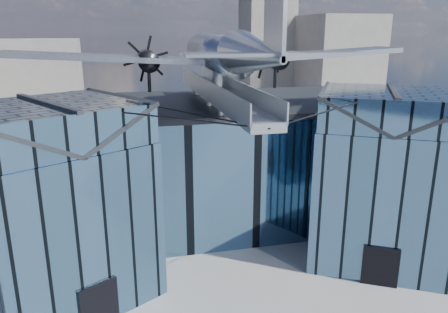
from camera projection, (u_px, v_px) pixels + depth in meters
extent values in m
plane|color=gray|center=(231.00, 265.00, 29.89)|extent=(120.00, 120.00, 0.00)
cube|color=#446A8B|center=(205.00, 162.00, 36.96)|extent=(28.00, 14.00, 9.50)
cube|color=#24272B|center=(204.00, 104.00, 35.58)|extent=(28.00, 14.00, 0.40)
cube|color=#446A8B|center=(60.00, 223.00, 25.27)|extent=(11.79, 11.43, 9.50)
cube|color=#446A8B|center=(49.00, 124.00, 23.63)|extent=(11.56, 11.20, 2.20)
cube|color=#24272B|center=(5.00, 130.00, 22.15)|extent=(7.98, 9.23, 2.40)
cube|color=#24272B|center=(87.00, 118.00, 25.12)|extent=(7.98, 9.23, 2.40)
cube|color=#24272B|center=(46.00, 103.00, 23.31)|extent=(4.30, 7.10, 0.18)
cube|color=black|center=(99.00, 305.00, 23.42)|extent=(2.03, 1.32, 2.60)
cube|color=black|center=(128.00, 203.00, 28.25)|extent=(0.34, 0.34, 9.50)
cube|color=#446A8B|center=(382.00, 193.00, 29.98)|extent=(11.79, 11.43, 9.50)
cube|color=#446A8B|center=(392.00, 108.00, 28.35)|extent=(11.56, 11.20, 2.20)
cube|color=#24272B|center=(356.00, 107.00, 28.96)|extent=(7.98, 9.23, 2.40)
cube|color=#24272B|center=(429.00, 110.00, 27.73)|extent=(7.98, 9.23, 2.40)
cube|color=#24272B|center=(394.00, 91.00, 28.02)|extent=(4.30, 7.10, 0.18)
cube|color=black|center=(380.00, 267.00, 27.22)|extent=(2.03, 1.32, 2.60)
cube|color=black|center=(316.00, 186.00, 31.21)|extent=(0.34, 0.34, 9.50)
cube|color=gray|center=(219.00, 96.00, 30.05)|extent=(1.80, 21.00, 0.50)
cube|color=gray|center=(206.00, 87.00, 29.67)|extent=(0.08, 21.00, 1.10)
cube|color=gray|center=(232.00, 86.00, 30.07)|extent=(0.08, 21.00, 1.10)
cylinder|color=gray|center=(195.00, 89.00, 39.11)|extent=(0.44, 0.44, 1.35)
cylinder|color=gray|center=(209.00, 99.00, 33.51)|extent=(0.44, 0.44, 1.35)
cylinder|color=gray|center=(221.00, 107.00, 29.77)|extent=(0.44, 0.44, 1.35)
cylinder|color=gray|center=(217.00, 82.00, 30.25)|extent=(0.70, 0.70, 1.40)
cylinder|color=black|center=(150.00, 115.00, 21.79)|extent=(10.55, 6.08, 0.69)
cylinder|color=black|center=(341.00, 107.00, 24.14)|extent=(10.55, 6.08, 0.69)
cylinder|color=black|center=(180.00, 111.00, 27.66)|extent=(6.09, 17.04, 1.19)
cylinder|color=black|center=(270.00, 107.00, 29.01)|extent=(6.09, 17.04, 1.19)
cylinder|color=#A9AEB6|center=(217.00, 53.00, 29.71)|extent=(2.50, 11.00, 2.50)
sphere|color=#A9AEB6|center=(202.00, 49.00, 34.84)|extent=(2.50, 2.50, 2.50)
cube|color=black|center=(204.00, 41.00, 33.71)|extent=(1.60, 1.40, 0.50)
cone|color=#A9AEB6|center=(258.00, 56.00, 21.22)|extent=(2.50, 7.00, 2.50)
cube|color=#A9AEB6|center=(275.00, 20.00, 18.63)|extent=(0.18, 2.40, 3.40)
cube|color=#A9AEB6|center=(273.00, 54.00, 19.11)|extent=(8.00, 1.80, 0.14)
cube|color=#A9AEB6|center=(112.00, 58.00, 29.15)|extent=(14.00, 3.20, 1.08)
cylinder|color=black|center=(148.00, 61.00, 30.32)|extent=(1.44, 3.20, 1.44)
cone|color=black|center=(146.00, 59.00, 32.00)|extent=(0.70, 0.70, 0.70)
cube|color=black|center=(146.00, 59.00, 32.14)|extent=(1.05, 0.06, 3.33)
cube|color=black|center=(146.00, 59.00, 32.14)|extent=(2.53, 0.06, 2.53)
cube|color=black|center=(146.00, 59.00, 32.14)|extent=(3.33, 0.06, 1.05)
cylinder|color=black|center=(149.00, 79.00, 30.10)|extent=(0.24, 0.24, 1.75)
cube|color=#A9AEB6|center=(306.00, 55.00, 32.29)|extent=(14.00, 3.20, 1.08)
cylinder|color=black|center=(273.00, 59.00, 32.38)|extent=(1.44, 3.20, 1.44)
cone|color=black|center=(265.00, 57.00, 34.06)|extent=(0.70, 0.70, 0.70)
cube|color=black|center=(264.00, 57.00, 34.20)|extent=(1.05, 0.06, 3.33)
cube|color=black|center=(264.00, 57.00, 34.20)|extent=(2.53, 0.06, 2.53)
cube|color=black|center=(264.00, 57.00, 34.20)|extent=(3.33, 0.06, 1.05)
cylinder|color=black|center=(275.00, 76.00, 32.17)|extent=(0.24, 0.24, 1.75)
cube|color=gray|center=(336.00, 67.00, 79.36)|extent=(12.00, 14.00, 18.00)
cube|color=gray|center=(39.00, 81.00, 74.78)|extent=(14.00, 10.00, 14.00)
cube|color=gray|center=(266.00, 43.00, 85.33)|extent=(9.00, 9.00, 26.00)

